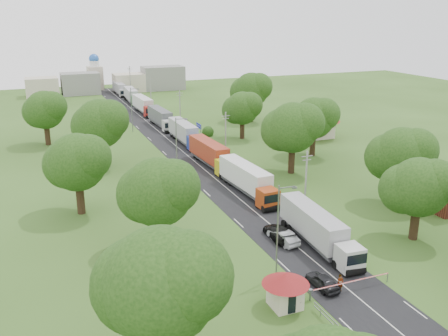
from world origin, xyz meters
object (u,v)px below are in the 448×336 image
truck_0 (317,228)px  car_lane_front (322,281)px  guard_booth (286,286)px  pedestrian_near (340,283)px  info_sign (199,129)px  car_lane_mid (283,237)px  boom_barrier (339,286)px

truck_0 → car_lane_front: size_ratio=3.61×
guard_booth → pedestrian_near: size_ratio=2.46×
guard_booth → truck_0: bearing=46.1°
truck_0 → pedestrian_near: bearing=-108.5°
car_lane_front → guard_booth: bearing=13.4°
info_sign → car_lane_mid: 48.64m
boom_barrier → truck_0: 10.44m
guard_booth → pedestrian_near: (6.22, 0.30, -1.27)m
truck_0 → car_lane_front: 9.45m
info_sign → car_lane_front: 59.01m
info_sign → car_lane_front: size_ratio=0.98×
info_sign → car_lane_mid: (-6.20, -48.19, -2.23)m
pedestrian_near → info_sign: bearing=88.0°
guard_booth → info_sign: 61.27m
car_lane_front → boom_barrier: bearing=116.3°
guard_booth → car_lane_front: 5.41m
boom_barrier → truck_0: bearing=70.0°
boom_barrier → pedestrian_near: (0.38, 0.29, 0.00)m
car_lane_front → car_lane_mid: bearing=-100.0°
boom_barrier → car_lane_front: bearing=119.6°
guard_booth → car_lane_mid: guard_booth is taller
car_lane_front → truck_0: bearing=-121.4°
car_lane_front → pedestrian_near: size_ratio=2.34×
car_lane_front → pedestrian_near: bearing=132.3°
guard_booth → info_sign: info_sign is taller
info_sign → pedestrian_near: size_ratio=2.30×
boom_barrier → car_lane_mid: size_ratio=1.97×
boom_barrier → info_sign: size_ratio=2.25×
car_lane_front → car_lane_mid: car_lane_mid is taller
boom_barrier → guard_booth: size_ratio=2.10×
car_lane_front → car_lane_mid: 10.38m
truck_0 → pedestrian_near: size_ratio=8.45×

